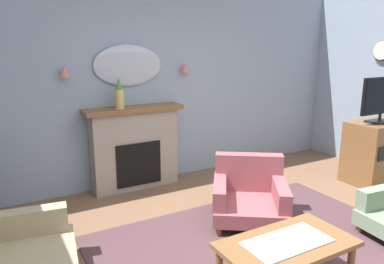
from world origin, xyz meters
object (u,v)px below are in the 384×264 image
Objects in this scene: wall_mirror at (128,65)px; tv_cabinet at (374,152)px; fireplace at (135,149)px; tv_flatscreen at (382,98)px; wall_sconce_right at (185,68)px; wall_sconce_left at (64,71)px; armchair_near_fireplace at (249,194)px; wall_clock at (382,50)px; coffee_table at (287,248)px; mantel_vase_centre at (119,94)px.

wall_mirror reaches higher than tv_cabinet.
tv_flatscreen is (3.13, -1.53, 0.68)m from fireplace.
wall_sconce_right is 0.17× the size of tv_flatscreen.
armchair_near_fireplace is (1.64, -1.66, -1.35)m from wall_sconce_left.
fireplace is at bearing -6.16° from wall_sconce_left.
armchair_near_fireplace is (-2.85, -0.46, -1.59)m from wall_clock.
wall_sconce_left is 0.12× the size of armchair_near_fireplace.
wall_clock is (2.79, -1.20, 0.24)m from wall_sconce_right.
fireplace is 2.76m from coffee_table.
wall_clock reaches higher than armchair_near_fireplace.
wall_mirror is 1.14× the size of tv_flatscreen.
coffee_table is 1.30m from armchair_near_fireplace.
wall_sconce_right is (1.70, 0.00, 0.00)m from wall_sconce_left.
wall_sconce_right reaches higher than armchair_near_fireplace.
wall_mirror is at bearing 152.16° from tv_cabinet.
mantel_vase_centre is at bearing -10.46° from wall_sconce_left.
wall_sconce_right reaches higher than tv_cabinet.
wall_clock is at bearing -15.68° from mantel_vase_centre.
wall_clock reaches higher than coffee_table.
mantel_vase_centre reaches higher than fireplace.
tv_cabinet reaches higher than coffee_table.
mantel_vase_centre reaches higher than tv_flatscreen.
fireplace is 9.71× the size of wall_sconce_right.
mantel_vase_centre is at bearing 164.32° from wall_clock.
tv_cabinet is at bearing 90.00° from tv_flatscreen.
coffee_table is at bearing -154.27° from wall_clock.
tv_cabinet is (2.28, -1.60, -1.21)m from wall_sconce_right.
mantel_vase_centre is 1.10m from wall_sconce_right.
wall_mirror is at bearing 40.36° from mantel_vase_centre.
wall_sconce_right is at bearing 77.97° from coffee_table.
wall_sconce_left is at bearing 173.84° from fireplace.
wall_mirror is 0.85m from wall_sconce_left.
wall_sconce_right is at bearing -3.37° from wall_mirror.
wall_mirror reaches higher than fireplace.
fireplace is 1.38m from wall_sconce_right.
wall_mirror is at bearing 151.87° from tv_flatscreen.
wall_sconce_left is 2.70m from armchair_near_fireplace.
wall_mirror is 1.07× the size of tv_cabinet.
coffee_table is (0.25, -2.74, -0.19)m from fireplace.
coffee_table is at bearing -84.89° from fireplace.
tv_cabinet is (-0.51, -0.41, -1.45)m from wall_clock.
wall_sconce_left reaches higher than mantel_vase_centre.
mantel_vase_centre reaches higher than coffee_table.
mantel_vase_centre is 0.37× the size of coffee_table.
fireplace is 1.15m from wall_mirror.
wall_sconce_right is at bearing 144.55° from tv_flatscreen.
wall_clock is 0.28× the size of coffee_table.
tv_cabinet is at bearing -27.84° from wall_mirror.
mantel_vase_centre is 1.32× the size of wall_clock.
mantel_vase_centre is at bearing 155.70° from tv_flatscreen.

